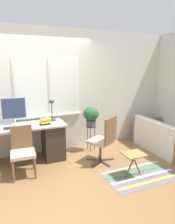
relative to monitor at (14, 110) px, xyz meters
name	(u,v)px	position (x,y,z in m)	size (l,w,h in m)	color
ground_plane	(46,166)	(0.48, -0.49, -1.06)	(14.00, 14.00, 0.00)	olive
wall_back_with_window	(37,92)	(0.49, 0.23, 0.29)	(9.00, 0.12, 2.70)	silver
desk	(11,144)	(-0.10, -0.17, -0.65)	(2.12, 0.64, 0.77)	#9EA3A8
monitor	(14,110)	(0.00, 0.00, 0.00)	(0.46, 0.16, 0.53)	silver
keyboard	(14,128)	(-0.04, -0.27, -0.29)	(0.36, 0.12, 0.02)	black
mouse	(28,126)	(0.21, -0.29, -0.28)	(0.05, 0.08, 0.04)	slate
desk_lamp	(52,106)	(0.75, -0.01, 0.01)	(0.16, 0.16, 0.45)	#2D2D33
book_stack	(45,121)	(0.56, -0.25, -0.24)	(0.23, 0.19, 0.12)	black
desk_chair_wooden	(23,150)	(0.07, -0.65, -0.61)	(0.42, 0.43, 0.86)	brown
office_chair_swivel	(104,139)	(1.59, -0.80, -0.57)	(0.59, 0.60, 0.95)	#47474C
couch_loveseat	(165,139)	(3.18, -0.77, -0.81)	(0.85, 1.46, 0.72)	silver
plant_stand	(91,129)	(1.60, -0.14, -0.56)	(0.22, 0.22, 0.58)	#333338
potted_plant	(91,115)	(1.60, -0.14, -0.23)	(0.34, 0.34, 0.43)	#514C47
floor_rug_striped	(140,174)	(1.98, -1.47, -1.06)	(1.30, 0.80, 0.01)	slate
folding_stool	(134,156)	(1.83, -1.47, -0.68)	(0.36, 0.31, 0.43)	olive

